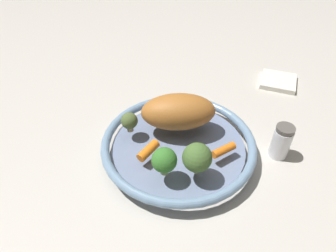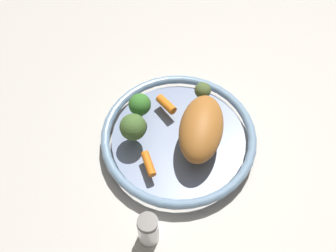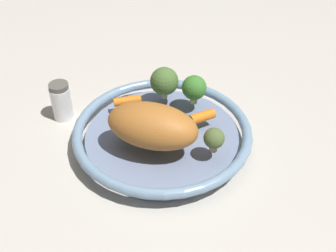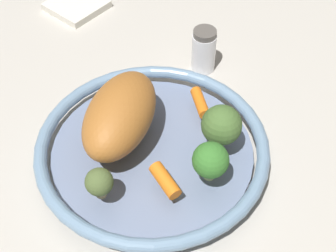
{
  "view_description": "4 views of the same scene",
  "coord_description": "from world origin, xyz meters",
  "px_view_note": "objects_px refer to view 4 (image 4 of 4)",
  "views": [
    {
      "loc": [
        0.47,
        -0.03,
        0.49
      ],
      "look_at": [
        -0.02,
        -0.02,
        0.06
      ],
      "focal_mm": 32.08,
      "sensor_mm": 36.0,
      "label": 1
    },
    {
      "loc": [
        -0.11,
        0.52,
        0.86
      ],
      "look_at": [
        0.03,
        -0.01,
        0.06
      ],
      "focal_mm": 48.31,
      "sensor_mm": 36.0,
      "label": 2
    },
    {
      "loc": [
        -0.61,
        -0.24,
        0.58
      ],
      "look_at": [
        -0.03,
        -0.02,
        0.07
      ],
      "focal_mm": 48.09,
      "sensor_mm": 36.0,
      "label": 3
    },
    {
      "loc": [
        0.18,
        -0.42,
        0.59
      ],
      "look_at": [
        0.01,
        0.03,
        0.05
      ],
      "focal_mm": 53.38,
      "sensor_mm": 36.0,
      "label": 4
    }
  ],
  "objects_px": {
    "dish_towel": "(77,5)",
    "baby_carrot_center": "(200,102)",
    "broccoli_floret_edge": "(221,125)",
    "baby_carrot_near_rim": "(165,180)",
    "roast_chicken_piece": "(119,116)",
    "broccoli_floret_small": "(99,182)",
    "broccoli_floret_large": "(211,160)",
    "salt_shaker": "(204,50)",
    "serving_bowl": "(152,150)"
  },
  "relations": [
    {
      "from": "salt_shaker",
      "to": "dish_towel",
      "type": "xyz_separation_m",
      "value": [
        -0.29,
        0.08,
        -0.03
      ]
    },
    {
      "from": "broccoli_floret_large",
      "to": "broccoli_floret_small",
      "type": "distance_m",
      "value": 0.15
    },
    {
      "from": "baby_carrot_center",
      "to": "roast_chicken_piece",
      "type": "bearing_deg",
      "value": -133.59
    },
    {
      "from": "dish_towel",
      "to": "baby_carrot_center",
      "type": "bearing_deg",
      "value": -33.43
    },
    {
      "from": "roast_chicken_piece",
      "to": "broccoli_floret_large",
      "type": "relative_size",
      "value": 2.73
    },
    {
      "from": "broccoli_floret_edge",
      "to": "broccoli_floret_small",
      "type": "relative_size",
      "value": 1.43
    },
    {
      "from": "salt_shaker",
      "to": "dish_towel",
      "type": "distance_m",
      "value": 0.31
    },
    {
      "from": "serving_bowl",
      "to": "salt_shaker",
      "type": "relative_size",
      "value": 4.17
    },
    {
      "from": "roast_chicken_piece",
      "to": "dish_towel",
      "type": "xyz_separation_m",
      "value": [
        -0.24,
        0.31,
        -0.07
      ]
    },
    {
      "from": "dish_towel",
      "to": "salt_shaker",
      "type": "bearing_deg",
      "value": -16.16
    },
    {
      "from": "serving_bowl",
      "to": "broccoli_floret_edge",
      "type": "bearing_deg",
      "value": 18.69
    },
    {
      "from": "serving_bowl",
      "to": "broccoli_floret_edge",
      "type": "relative_size",
      "value": 5.06
    },
    {
      "from": "broccoli_floret_large",
      "to": "dish_towel",
      "type": "bearing_deg",
      "value": 138.35
    },
    {
      "from": "roast_chicken_piece",
      "to": "broccoli_floret_large",
      "type": "bearing_deg",
      "value": -11.05
    },
    {
      "from": "serving_bowl",
      "to": "baby_carrot_near_rim",
      "type": "bearing_deg",
      "value": -55.36
    },
    {
      "from": "baby_carrot_near_rim",
      "to": "broccoli_floret_large",
      "type": "xyz_separation_m",
      "value": [
        0.05,
        0.03,
        0.03
      ]
    },
    {
      "from": "broccoli_floret_edge",
      "to": "baby_carrot_near_rim",
      "type": "bearing_deg",
      "value": -116.53
    },
    {
      "from": "baby_carrot_near_rim",
      "to": "broccoli_floret_small",
      "type": "height_order",
      "value": "broccoli_floret_small"
    },
    {
      "from": "baby_carrot_center",
      "to": "broccoli_floret_large",
      "type": "distance_m",
      "value": 0.14
    },
    {
      "from": "baby_carrot_center",
      "to": "dish_towel",
      "type": "relative_size",
      "value": 0.54
    },
    {
      "from": "broccoli_floret_edge",
      "to": "broccoli_floret_small",
      "type": "distance_m",
      "value": 0.18
    },
    {
      "from": "broccoli_floret_edge",
      "to": "broccoli_floret_large",
      "type": "bearing_deg",
      "value": -86.76
    },
    {
      "from": "baby_carrot_near_rim",
      "to": "broccoli_floret_edge",
      "type": "distance_m",
      "value": 0.11
    },
    {
      "from": "baby_carrot_center",
      "to": "broccoli_floret_edge",
      "type": "bearing_deg",
      "value": -50.98
    },
    {
      "from": "broccoli_floret_large",
      "to": "baby_carrot_center",
      "type": "bearing_deg",
      "value": 113.26
    },
    {
      "from": "salt_shaker",
      "to": "dish_towel",
      "type": "height_order",
      "value": "salt_shaker"
    },
    {
      "from": "broccoli_floret_small",
      "to": "salt_shaker",
      "type": "distance_m",
      "value": 0.33
    },
    {
      "from": "baby_carrot_near_rim",
      "to": "broccoli_floret_large",
      "type": "bearing_deg",
      "value": 33.16
    },
    {
      "from": "baby_carrot_center",
      "to": "salt_shaker",
      "type": "xyz_separation_m",
      "value": [
        -0.04,
        0.13,
        -0.01
      ]
    },
    {
      "from": "salt_shaker",
      "to": "broccoli_floret_small",
      "type": "bearing_deg",
      "value": -96.15
    },
    {
      "from": "broccoli_floret_edge",
      "to": "salt_shaker",
      "type": "bearing_deg",
      "value": 113.73
    },
    {
      "from": "baby_carrot_center",
      "to": "broccoli_floret_small",
      "type": "xyz_separation_m",
      "value": [
        -0.07,
        -0.2,
        0.02
      ]
    },
    {
      "from": "broccoli_floret_large",
      "to": "broccoli_floret_edge",
      "type": "relative_size",
      "value": 0.9
    },
    {
      "from": "baby_carrot_center",
      "to": "broccoli_floret_edge",
      "type": "distance_m",
      "value": 0.08
    },
    {
      "from": "serving_bowl",
      "to": "salt_shaker",
      "type": "distance_m",
      "value": 0.22
    },
    {
      "from": "baby_carrot_near_rim",
      "to": "baby_carrot_center",
      "type": "distance_m",
      "value": 0.15
    },
    {
      "from": "baby_carrot_near_rim",
      "to": "broccoli_floret_large",
      "type": "distance_m",
      "value": 0.07
    },
    {
      "from": "roast_chicken_piece",
      "to": "broccoli_floret_small",
      "type": "relative_size",
      "value": 3.52
    },
    {
      "from": "broccoli_floret_small",
      "to": "salt_shaker",
      "type": "xyz_separation_m",
      "value": [
        0.04,
        0.33,
        -0.03
      ]
    },
    {
      "from": "baby_carrot_near_rim",
      "to": "dish_towel",
      "type": "relative_size",
      "value": 0.52
    },
    {
      "from": "broccoli_floret_large",
      "to": "salt_shaker",
      "type": "relative_size",
      "value": 0.74
    },
    {
      "from": "salt_shaker",
      "to": "broccoli_floret_large",
      "type": "bearing_deg",
      "value": -70.88
    },
    {
      "from": "broccoli_floret_edge",
      "to": "broccoli_floret_small",
      "type": "bearing_deg",
      "value": -130.91
    },
    {
      "from": "serving_bowl",
      "to": "baby_carrot_near_rim",
      "type": "distance_m",
      "value": 0.08
    },
    {
      "from": "broccoli_floret_large",
      "to": "salt_shaker",
      "type": "distance_m",
      "value": 0.27
    },
    {
      "from": "baby_carrot_center",
      "to": "broccoli_floret_large",
      "type": "height_order",
      "value": "broccoli_floret_large"
    },
    {
      "from": "broccoli_floret_edge",
      "to": "serving_bowl",
      "type": "bearing_deg",
      "value": -161.31
    },
    {
      "from": "broccoli_floret_large",
      "to": "broccoli_floret_edge",
      "type": "distance_m",
      "value": 0.06
    },
    {
      "from": "baby_carrot_near_rim",
      "to": "roast_chicken_piece",
      "type": "bearing_deg",
      "value": 146.3
    },
    {
      "from": "dish_towel",
      "to": "baby_carrot_near_rim",
      "type": "bearing_deg",
      "value": -48.41
    }
  ]
}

